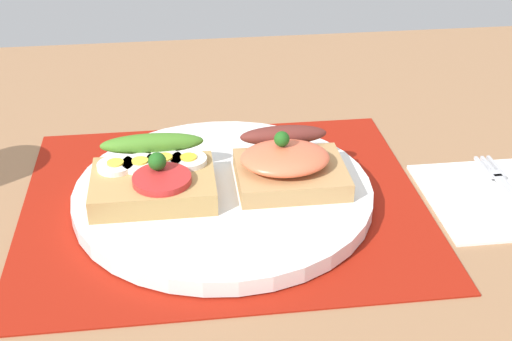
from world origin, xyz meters
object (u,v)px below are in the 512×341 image
napkin (502,196)px  fork (509,190)px  plate (223,194)px  sandwich_salmon (288,164)px  sandwich_egg_tomato (154,176)px

napkin → fork: fork is taller
napkin → fork: bearing=22.8°
plate → sandwich_salmon: sandwich_salmon is taller
plate → fork: plate is taller
sandwich_egg_tomato → fork: (32.50, -2.26, -2.52)cm
sandwich_salmon → fork: sandwich_salmon is taller
plate → napkin: 25.73cm
napkin → fork: size_ratio=1.02×
sandwich_salmon → napkin: 20.10cm
sandwich_salmon → napkin: (19.62, -3.00, -3.18)cm
fork → sandwich_egg_tomato: bearing=176.0°
plate → fork: size_ratio=2.01×
plate → fork: (26.37, -2.21, -0.26)cm
sandwich_egg_tomato → sandwich_salmon: size_ratio=1.10×
sandwich_egg_tomato → fork: size_ratio=0.80×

